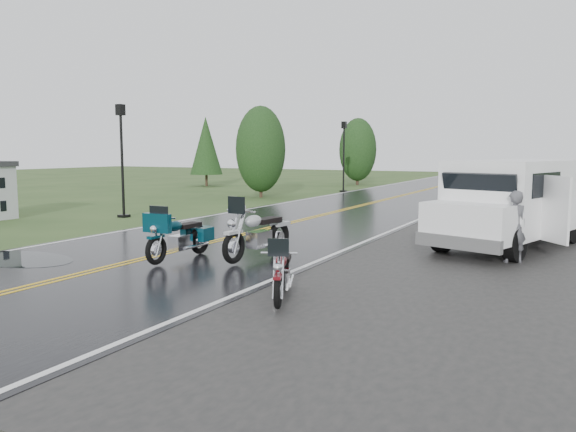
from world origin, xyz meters
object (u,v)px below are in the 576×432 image
object	(u,v)px
lamp_post_far_left	(344,157)
lamp_post_near_left	(122,161)
motorcycle_red	(278,278)
person_at_van	(513,228)
motorcycle_teal	(156,238)
van_white	(443,206)
motorcycle_silver	(234,234)

from	to	relation	value
lamp_post_far_left	lamp_post_near_left	bearing A→B (deg)	-98.50
motorcycle_red	person_at_van	world-z (taller)	person_at_van
motorcycle_teal	person_at_van	size ratio (longest dim) A/B	1.34
motorcycle_red	lamp_post_far_left	size ratio (longest dim) A/B	0.43
motorcycle_teal	van_white	distance (m)	7.13
van_white	lamp_post_far_left	world-z (taller)	lamp_post_far_left
van_white	lamp_post_near_left	bearing A→B (deg)	-171.98
person_at_van	van_white	bearing A→B (deg)	-52.74
motorcycle_red	lamp_post_near_left	size ratio (longest dim) A/B	0.43
motorcycle_teal	motorcycle_silver	world-z (taller)	motorcycle_silver
motorcycle_red	motorcycle_teal	distance (m)	4.46
motorcycle_red	lamp_post_far_left	distance (m)	26.77
motorcycle_teal	lamp_post_near_left	world-z (taller)	lamp_post_near_left
van_white	lamp_post_far_left	bearing A→B (deg)	135.81
motorcycle_teal	person_at_van	bearing A→B (deg)	30.19
van_white	lamp_post_far_left	distance (m)	21.20
person_at_van	lamp_post_near_left	xyz separation A→B (m)	(-14.51, 2.61, 1.37)
motorcycle_red	motorcycle_teal	world-z (taller)	motorcycle_teal
motorcycle_red	lamp_post_near_left	distance (m)	14.52
motorcycle_silver	lamp_post_near_left	bearing A→B (deg)	151.78
motorcycle_red	lamp_post_far_left	xyz separation A→B (m)	(-9.14, 25.10, 1.66)
lamp_post_far_left	motorcycle_teal	bearing A→B (deg)	-77.76
motorcycle_teal	person_at_van	world-z (taller)	person_at_van
motorcycle_red	lamp_post_far_left	world-z (taller)	lamp_post_far_left
person_at_van	lamp_post_far_left	world-z (taller)	lamp_post_far_left
person_at_van	lamp_post_near_left	size ratio (longest dim) A/B	0.38
motorcycle_teal	motorcycle_silver	bearing A→B (deg)	30.50
lamp_post_near_left	person_at_van	bearing A→B (deg)	-10.21
person_at_van	motorcycle_red	bearing A→B (deg)	31.84
van_white	lamp_post_near_left	distance (m)	12.95
motorcycle_red	van_white	distance (m)	6.72
van_white	motorcycle_teal	bearing A→B (deg)	-120.64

